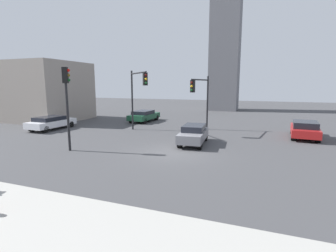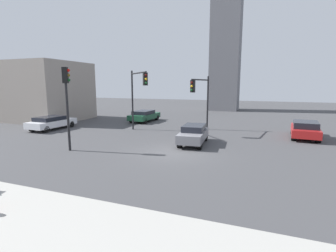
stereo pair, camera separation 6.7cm
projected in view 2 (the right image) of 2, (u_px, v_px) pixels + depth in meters
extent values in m
plane|color=#424244|center=(174.00, 152.00, 16.23)|extent=(109.54, 109.54, 0.00)
cube|color=#A8A59E|center=(61.00, 236.00, 7.14)|extent=(39.43, 4.23, 0.15)
cylinder|color=black|center=(132.00, 101.00, 23.97)|extent=(0.16, 0.16, 5.55)
cylinder|color=black|center=(138.00, 73.00, 21.58)|extent=(3.06, 3.25, 0.12)
cube|color=black|center=(145.00, 79.00, 19.92)|extent=(0.45, 0.45, 1.00)
sphere|color=#4C0F0C|center=(146.00, 75.00, 19.69)|extent=(0.20, 0.20, 0.20)
sphere|color=yellow|center=(146.00, 79.00, 19.74)|extent=(0.20, 0.20, 0.20)
sphere|color=#14471E|center=(146.00, 83.00, 19.79)|extent=(0.20, 0.20, 0.20)
cylinder|color=black|center=(208.00, 103.00, 23.93)|extent=(0.16, 0.16, 5.05)
cylinder|color=black|center=(200.00, 80.00, 22.00)|extent=(0.72, 3.68, 0.12)
cube|color=black|center=(193.00, 86.00, 20.71)|extent=(0.37, 0.37, 1.00)
sphere|color=#4C0F0C|center=(192.00, 83.00, 20.49)|extent=(0.20, 0.20, 0.20)
sphere|color=yellow|center=(192.00, 86.00, 20.54)|extent=(0.20, 0.20, 0.20)
sphere|color=#14471E|center=(192.00, 90.00, 20.59)|extent=(0.20, 0.20, 0.20)
cylinder|color=black|center=(67.00, 110.00, 16.22)|extent=(0.16, 0.16, 5.36)
cube|color=black|center=(65.00, 75.00, 15.86)|extent=(0.42, 0.42, 1.00)
sphere|color=red|center=(68.00, 70.00, 15.83)|extent=(0.20, 0.20, 0.20)
sphere|color=#594714|center=(68.00, 75.00, 15.88)|extent=(0.20, 0.20, 0.20)
sphere|color=#14471E|center=(69.00, 80.00, 15.93)|extent=(0.20, 0.20, 0.20)
cube|color=maroon|center=(305.00, 131.00, 20.43)|extent=(2.34, 4.56, 0.60)
cube|color=black|center=(306.00, 125.00, 20.15)|extent=(1.95, 2.61, 0.52)
cylinder|color=black|center=(293.00, 130.00, 22.16)|extent=(0.41, 0.63, 0.61)
cylinder|color=black|center=(314.00, 132.00, 21.48)|extent=(0.41, 0.63, 0.61)
cylinder|color=black|center=(294.00, 137.00, 19.47)|extent=(0.41, 0.63, 0.61)
cylinder|color=black|center=(318.00, 139.00, 18.79)|extent=(0.41, 0.63, 0.61)
cube|color=silver|center=(52.00, 123.00, 24.41)|extent=(2.09, 4.66, 0.58)
cube|color=black|center=(50.00, 119.00, 24.12)|extent=(1.81, 2.62, 0.42)
cylinder|color=black|center=(58.00, 123.00, 26.20)|extent=(0.37, 0.62, 0.61)
cylinder|color=black|center=(71.00, 124.00, 25.60)|extent=(0.37, 0.62, 0.61)
cylinder|color=black|center=(32.00, 128.00, 23.32)|extent=(0.37, 0.62, 0.61)
cylinder|color=black|center=(46.00, 129.00, 22.72)|extent=(0.37, 0.62, 0.61)
cube|color=slate|center=(193.00, 135.00, 18.31)|extent=(1.94, 4.10, 0.62)
cube|color=black|center=(194.00, 128.00, 18.41)|extent=(1.61, 2.33, 0.46)
cylinder|color=black|center=(200.00, 144.00, 16.88)|extent=(0.35, 0.69, 0.67)
cylinder|color=black|center=(180.00, 143.00, 17.26)|extent=(0.35, 0.69, 0.67)
cylinder|color=black|center=(205.00, 136.00, 19.45)|extent=(0.35, 0.69, 0.67)
cylinder|color=black|center=(188.00, 135.00, 19.83)|extent=(0.35, 0.69, 0.67)
cube|color=#19472D|center=(145.00, 116.00, 29.54)|extent=(2.19, 4.64, 0.59)
cube|color=black|center=(144.00, 112.00, 29.25)|extent=(1.86, 2.63, 0.44)
cylinder|color=black|center=(145.00, 117.00, 31.31)|extent=(0.39, 0.64, 0.62)
cylinder|color=black|center=(157.00, 118.00, 30.68)|extent=(0.39, 0.64, 0.62)
cylinder|color=black|center=(132.00, 120.00, 28.50)|extent=(0.39, 0.64, 0.62)
cylinder|color=black|center=(144.00, 121.00, 27.86)|extent=(0.39, 0.64, 0.62)
cube|color=gray|center=(26.00, 91.00, 31.80)|extent=(15.12, 8.13, 6.89)
cube|color=slate|center=(227.00, 11.00, 40.51)|extent=(4.61, 4.61, 31.67)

